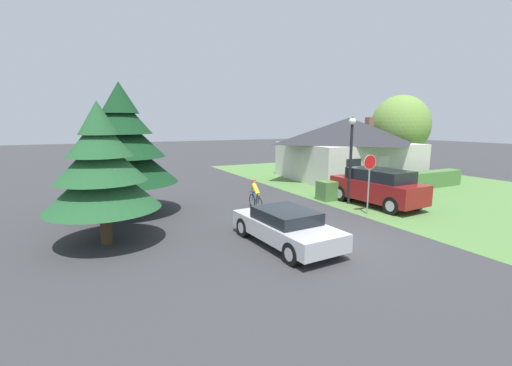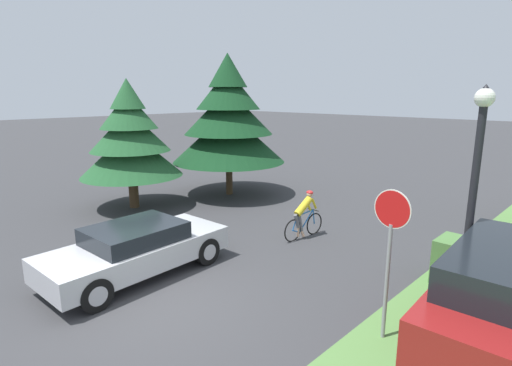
{
  "view_description": "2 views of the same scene",
  "coord_description": "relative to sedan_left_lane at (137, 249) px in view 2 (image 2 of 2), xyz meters",
  "views": [
    {
      "loc": [
        -7.41,
        -9.0,
        4.09
      ],
      "look_at": [
        -0.94,
        3.69,
        1.6
      ],
      "focal_mm": 24.0,
      "sensor_mm": 36.0,
      "label": 1
    },
    {
      "loc": [
        6.78,
        -3.96,
        4.25
      ],
      "look_at": [
        -2.03,
        5.1,
        1.42
      ],
      "focal_mm": 28.0,
      "sensor_mm": 36.0,
      "label": 2
    }
  ],
  "objects": [
    {
      "name": "conifer_tall_far",
      "position": [
        -4.31,
        6.85,
        2.51
      ],
      "size": [
        4.73,
        4.73,
        5.88
      ],
      "color": "#4C3823",
      "rests_on": "ground"
    },
    {
      "name": "ground_plane",
      "position": [
        1.48,
        -0.45,
        -0.64
      ],
      "size": [
        140.0,
        140.0,
        0.0
      ],
      "primitive_type": "plane",
      "color": "#38383A"
    },
    {
      "name": "stop_sign",
      "position": [
        5.45,
        1.73,
        1.26
      ],
      "size": [
        0.67,
        0.07,
        2.72
      ],
      "rotation": [
        0.0,
        0.0,
        3.08
      ],
      "color": "gray",
      "rests_on": "ground"
    },
    {
      "name": "conifer_tall_near",
      "position": [
        -5.4,
        2.93,
        1.97
      ],
      "size": [
        3.75,
        3.75,
        4.82
      ],
      "color": "#4C3823",
      "rests_on": "ground"
    },
    {
      "name": "sedan_left_lane",
      "position": [
        0.0,
        0.0,
        0.0
      ],
      "size": [
        2.06,
        4.46,
        1.24
      ],
      "rotation": [
        0.0,
        0.0,
        1.63
      ],
      "color": "#BCBCC1",
      "rests_on": "ground"
    },
    {
      "name": "street_lamp",
      "position": [
        6.11,
        3.68,
        2.18
      ],
      "size": [
        0.35,
        0.35,
        4.43
      ],
      "color": "black",
      "rests_on": "ground"
    },
    {
      "name": "parked_suv_right",
      "position": [
        7.1,
        2.77,
        0.31
      ],
      "size": [
        2.22,
        4.82,
        1.85
      ],
      "rotation": [
        0.0,
        0.0,
        1.63
      ],
      "color": "maroon",
      "rests_on": "ground"
    },
    {
      "name": "cyclist",
      "position": [
        1.31,
        4.79,
        0.05
      ],
      "size": [
        0.44,
        1.65,
        1.44
      ],
      "rotation": [
        0.0,
        0.0,
        1.49
      ],
      "color": "black",
      "rests_on": "ground"
    }
  ]
}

